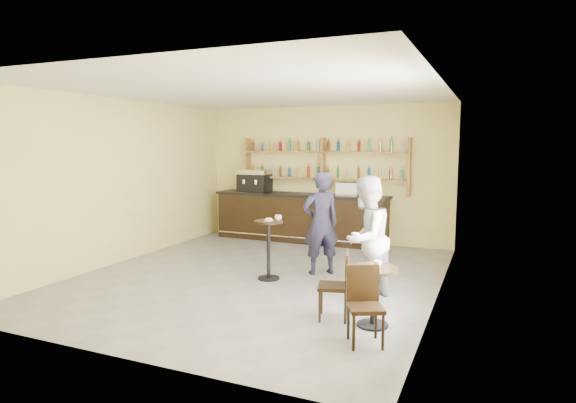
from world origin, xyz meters
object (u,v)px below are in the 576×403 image
at_px(patron_second, 366,238).
at_px(chair_west, 333,286).
at_px(cafe_table, 373,297).
at_px(pedestal_table, 269,250).
at_px(chair_south, 366,307).
at_px(bar_counter, 300,217).
at_px(man_main, 321,223).
at_px(pastry_case, 348,189).
at_px(espresso_machine, 255,181).

bearing_deg(patron_second, chair_west, 3.44).
height_order(cafe_table, patron_second, patron_second).
distance_m(pedestal_table, chair_south, 2.98).
relative_size(bar_counter, patron_second, 2.27).
relative_size(bar_counter, cafe_table, 5.48).
bearing_deg(chair_south, man_main, 92.56).
bearing_deg(cafe_table, man_main, 124.63).
distance_m(pedestal_table, man_main, 1.07).
relative_size(pastry_case, patron_second, 0.27).
distance_m(chair_south, patron_second, 1.72).
relative_size(cafe_table, chair_west, 0.85).
height_order(chair_west, chair_south, same).
distance_m(man_main, cafe_table, 2.61).
relative_size(pedestal_table, chair_south, 1.13).
relative_size(bar_counter, chair_west, 4.65).
bearing_deg(pastry_case, man_main, -78.63).
bearing_deg(pedestal_table, espresso_machine, 120.68).
bearing_deg(espresso_machine, chair_west, -49.84).
xyz_separation_m(pastry_case, patron_second, (1.32, -3.64, -0.36)).
bearing_deg(cafe_table, chair_west, 174.81).
bearing_deg(cafe_table, espresso_machine, 131.23).
relative_size(pedestal_table, man_main, 0.56).
bearing_deg(cafe_table, pastry_case, 109.89).
bearing_deg(cafe_table, chair_south, -85.24).
relative_size(cafe_table, patron_second, 0.41).
bearing_deg(pastry_case, chair_west, -70.02).
bearing_deg(patron_second, espresso_machine, -119.70).
height_order(pastry_case, pedestal_table, pastry_case).
relative_size(pastry_case, man_main, 0.28).
xyz_separation_m(bar_counter, chair_south, (2.91, -5.25, -0.12)).
bearing_deg(chair_west, patron_second, 153.83).
bearing_deg(pedestal_table, chair_south, -42.39).
bearing_deg(cafe_table, patron_second, 109.65).
relative_size(bar_counter, pedestal_table, 4.13).
xyz_separation_m(man_main, patron_second, (1.09, -1.09, 0.01)).
bearing_deg(pedestal_table, patron_second, -12.74).
distance_m(pedestal_table, chair_west, 2.10).
xyz_separation_m(man_main, chair_west, (0.90, -2.05, -0.46)).
distance_m(man_main, chair_west, 2.28).
height_order(espresso_machine, man_main, man_main).
bearing_deg(pedestal_table, chair_west, -40.33).
distance_m(bar_counter, pastry_case, 1.38).
bearing_deg(chair_west, bar_counter, -168.25).
bearing_deg(espresso_machine, pedestal_table, -56.63).
xyz_separation_m(pedestal_table, chair_west, (1.60, -1.36, -0.06)).
bearing_deg(man_main, patron_second, 97.13).
relative_size(pedestal_table, cafe_table, 1.33).
bearing_deg(man_main, espresso_machine, -81.97).
height_order(pastry_case, chair_south, pastry_case).
xyz_separation_m(pastry_case, chair_west, (1.13, -4.60, -0.84)).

